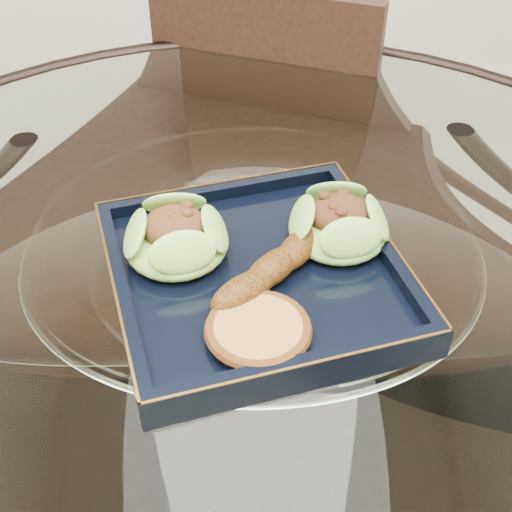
{
  "coord_description": "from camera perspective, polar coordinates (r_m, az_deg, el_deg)",
  "views": [
    {
      "loc": [
        -0.02,
        -0.51,
        1.24
      ],
      "look_at": [
        0.0,
        -0.01,
        0.8
      ],
      "focal_mm": 50.0,
      "sensor_mm": 36.0,
      "label": 1
    }
  ],
  "objects": [
    {
      "name": "dining_chair",
      "position": [
        1.19,
        -1.16,
        1.39
      ],
      "size": [
        0.49,
        0.49,
        0.87
      ],
      "rotation": [
        0.0,
        0.0,
        -0.38
      ],
      "color": "black",
      "rests_on": "ground"
    },
    {
      "name": "dining_table",
      "position": [
        0.82,
        -0.21,
        -10.35
      ],
      "size": [
        1.13,
        1.13,
        0.77
      ],
      "color": "white",
      "rests_on": "ground"
    },
    {
      "name": "roasted_plantain",
      "position": [
        0.66,
        1.3,
        -1.01
      ],
      "size": [
        0.12,
        0.13,
        0.03
      ],
      "primitive_type": "ellipsoid",
      "rotation": [
        0.0,
        0.0,
        0.81
      ],
      "color": "#64370A",
      "rests_on": "navy_plate"
    },
    {
      "name": "lettuce_wrap_right",
      "position": [
        0.71,
        6.63,
        2.34
      ],
      "size": [
        0.13,
        0.13,
        0.04
      ],
      "primitive_type": "ellipsoid",
      "rotation": [
        0.0,
        0.0,
        -0.39
      ],
      "color": "#4A8B28",
      "rests_on": "navy_plate"
    },
    {
      "name": "lettuce_wrap_left",
      "position": [
        0.69,
        -6.42,
        1.25
      ],
      "size": [
        0.12,
        0.12,
        0.04
      ],
      "primitive_type": "ellipsoid",
      "rotation": [
        0.0,
        0.0,
        -0.3
      ],
      "color": "#4B8E29",
      "rests_on": "navy_plate"
    },
    {
      "name": "navy_plate",
      "position": [
        0.69,
        0.0,
        -1.89
      ],
      "size": [
        0.33,
        0.33,
        0.02
      ],
      "primitive_type": "cube",
      "rotation": [
        0.0,
        0.0,
        0.25
      ],
      "color": "black",
      "rests_on": "dining_table"
    },
    {
      "name": "crumb_patty",
      "position": [
        0.62,
        0.17,
        -6.05
      ],
      "size": [
        0.1,
        0.1,
        0.02
      ],
      "primitive_type": "cylinder",
      "rotation": [
        0.0,
        0.0,
        -0.29
      ],
      "color": "#A67937",
      "rests_on": "navy_plate"
    }
  ]
}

